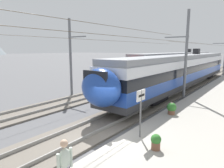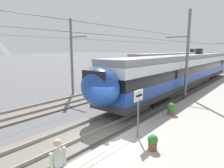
# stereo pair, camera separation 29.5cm
# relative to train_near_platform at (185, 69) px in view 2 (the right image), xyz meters

# --- Properties ---
(ground_plane) EXTENTS (400.00, 400.00, 0.00)m
(ground_plane) POSITION_rel_train_near_platform_xyz_m (-15.86, -1.50, -2.23)
(ground_plane) COLOR #565659
(platform_slab) EXTENTS (120.00, 6.48, 0.34)m
(platform_slab) POSITION_rel_train_near_platform_xyz_m (-15.86, -5.41, -2.06)
(platform_slab) COLOR #A39E93
(platform_slab) RESTS_ON ground
(track_near) EXTENTS (120.00, 3.00, 0.28)m
(track_near) POSITION_rel_train_near_platform_xyz_m (-15.86, -0.00, -2.16)
(track_near) COLOR #6B6359
(track_near) RESTS_ON ground
(track_far) EXTENTS (120.00, 3.00, 0.28)m
(track_far) POSITION_rel_train_near_platform_xyz_m (-15.86, 5.61, -2.16)
(track_far) COLOR #6B6359
(track_far) RESTS_ON ground
(train_near_platform) EXTENTS (30.27, 2.85, 4.27)m
(train_near_platform) POSITION_rel_train_near_platform_xyz_m (0.00, 0.00, 0.00)
(train_near_platform) COLOR #2D2D30
(train_near_platform) RESTS_ON track_near
(train_far_track) EXTENTS (35.31, 3.00, 4.27)m
(train_far_track) POSITION_rel_train_near_platform_xyz_m (14.80, 5.61, 0.01)
(train_far_track) COLOR #2D2D30
(train_far_track) RESTS_ON track_far
(catenary_mast_mid) EXTENTS (40.00, 2.16, 7.75)m
(catenary_mast_mid) POSITION_rel_train_near_platform_xyz_m (-5.26, -1.73, 1.78)
(catenary_mast_mid) COLOR slate
(catenary_mast_mid) RESTS_ON ground
(catenary_mast_far_side) EXTENTS (40.00, 2.25, 7.31)m
(catenary_mast_far_side) POSITION_rel_train_near_platform_xyz_m (-10.06, 7.42, 1.60)
(catenary_mast_far_side) COLOR slate
(catenary_mast_far_side) RESTS_ON ground
(platform_sign) EXTENTS (0.70, 0.08, 2.28)m
(platform_sign) POSITION_rel_train_near_platform_xyz_m (-15.01, -2.97, -0.22)
(platform_sign) COLOR #59595B
(platform_sign) RESTS_ON platform_slab
(passenger_walking) EXTENTS (0.53, 0.22, 1.69)m
(passenger_walking) POSITION_rel_train_near_platform_xyz_m (-19.65, -3.21, -0.95)
(passenger_walking) COLOR #383842
(passenger_walking) RESTS_ON platform_slab
(potted_plant_platform_edge) EXTENTS (0.43, 0.43, 0.67)m
(potted_plant_platform_edge) POSITION_rel_train_near_platform_xyz_m (-15.66, -4.09, -1.52)
(potted_plant_platform_edge) COLOR brown
(potted_plant_platform_edge) RESTS_ON platform_slab
(potted_plant_by_shelter) EXTENTS (0.60, 0.60, 0.77)m
(potted_plant_by_shelter) POSITION_rel_train_near_platform_xyz_m (-10.84, -2.89, -1.47)
(potted_plant_by_shelter) COLOR brown
(potted_plant_by_shelter) RESTS_ON platform_slab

